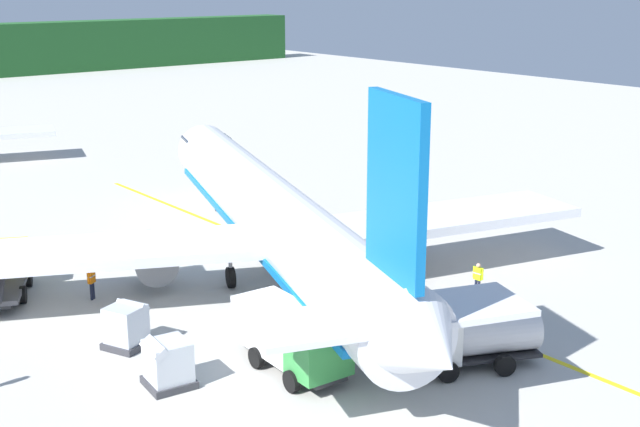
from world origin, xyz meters
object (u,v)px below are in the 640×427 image
(crew_marshaller, at_px, (478,276))
(crew_loader_left, at_px, (408,293))
(cargo_container_mid, at_px, (126,327))
(service_truck_catering, at_px, (290,336))
(cargo_container_near, at_px, (168,364))
(crew_supervisor, at_px, (91,279))
(service_truck_baggage, at_px, (4,270))
(airliner_foreground, at_px, (273,216))
(service_truck_fuel, at_px, (471,336))

(crew_marshaller, relative_size, crew_loader_left, 1.01)
(cargo_container_mid, xyz_separation_m, crew_marshaller, (16.82, -5.50, 0.07))
(service_truck_catering, relative_size, crew_marshaller, 3.47)
(cargo_container_near, relative_size, crew_supervisor, 1.13)
(crew_supervisor, bearing_deg, cargo_container_near, -99.00)
(cargo_container_mid, height_order, crew_supervisor, cargo_container_mid)
(cargo_container_mid, bearing_deg, service_truck_baggage, 99.84)
(airliner_foreground, height_order, crew_loader_left, airliner_foreground)
(crew_marshaller, bearing_deg, crew_loader_left, 172.90)
(airliner_foreground, xyz_separation_m, crew_marshaller, (6.39, -8.91, -2.37))
(crew_supervisor, bearing_deg, crew_loader_left, -45.55)
(service_truck_baggage, xyz_separation_m, crew_supervisor, (3.04, -3.84, -0.13))
(crew_loader_left, bearing_deg, cargo_container_mid, 158.21)
(service_truck_fuel, height_order, cargo_container_near, service_truck_fuel)
(service_truck_fuel, relative_size, crew_supervisor, 3.24)
(cargo_container_mid, distance_m, crew_supervisor, 6.49)
(service_truck_catering, bearing_deg, crew_marshaller, 3.31)
(service_truck_catering, relative_size, crew_supervisor, 3.35)
(airliner_foreground, distance_m, cargo_container_mid, 11.24)
(cargo_container_near, distance_m, crew_loader_left, 12.82)
(cargo_container_near, relative_size, cargo_container_mid, 0.93)
(crew_supervisor, bearing_deg, crew_marshaller, -37.35)
(service_truck_fuel, height_order, crew_loader_left, service_truck_fuel)
(crew_supervisor, bearing_deg, service_truck_baggage, 128.37)
(cargo_container_near, distance_m, crew_marshaller, 17.30)
(cargo_container_mid, bearing_deg, cargo_container_near, -95.65)
(service_truck_baggage, height_order, cargo_container_mid, service_truck_baggage)
(cargo_container_near, distance_m, cargo_container_mid, 4.46)
(service_truck_baggage, bearing_deg, service_truck_catering, -69.80)
(cargo_container_mid, distance_m, crew_loader_left, 13.32)
(airliner_foreground, distance_m, service_truck_baggage, 14.14)
(service_truck_catering, xyz_separation_m, crew_supervisor, (-3.01, 12.59, -0.40))
(service_truck_catering, xyz_separation_m, crew_loader_left, (8.09, 1.28, -0.45))
(service_truck_baggage, relative_size, cargo_container_near, 2.97)
(service_truck_baggage, relative_size, crew_supervisor, 3.37)
(service_truck_fuel, xyz_separation_m, cargo_container_mid, (-10.20, 10.81, -0.43))
(service_truck_catering, relative_size, cargo_container_near, 2.95)
(airliner_foreground, relative_size, cargo_container_mid, 18.42)
(crew_loader_left, bearing_deg, cargo_container_near, 177.72)
(service_truck_catering, distance_m, crew_loader_left, 8.20)
(cargo_container_near, bearing_deg, airliner_foreground, 35.83)
(service_truck_baggage, distance_m, cargo_container_mid, 10.36)
(airliner_foreground, relative_size, crew_loader_left, 23.47)
(service_truck_fuel, relative_size, cargo_container_mid, 2.66)
(crew_marshaller, height_order, crew_loader_left, crew_marshaller)
(airliner_foreground, height_order, crew_supervisor, airliner_foreground)
(cargo_container_near, bearing_deg, service_truck_fuel, -30.95)
(service_truck_catering, xyz_separation_m, crew_marshaller, (12.55, 0.73, -0.44))
(airliner_foreground, height_order, cargo_container_near, airliner_foreground)
(service_truck_catering, bearing_deg, cargo_container_mid, 124.49)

